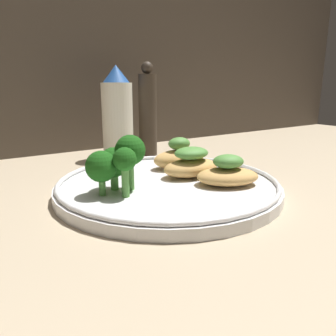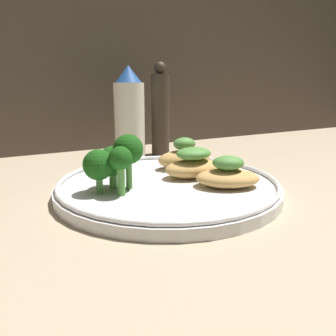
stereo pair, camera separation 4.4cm
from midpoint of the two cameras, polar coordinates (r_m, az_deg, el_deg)
The scene contains 8 objects.
ground_plane at distance 44.73cm, azimuth 2.80°, elevation -4.88°, with size 180.00×180.00×1.00cm, color tan.
plate at distance 44.26cm, azimuth 2.82°, elevation -3.06°, with size 29.87×29.87×2.00cm.
grilled_meat_front at distance 43.06cm, azimuth 13.22°, elevation -1.28°, with size 9.75×8.52×4.05cm.
grilled_meat_middle at distance 46.50cm, azimuth 7.13°, elevation 0.53°, with size 8.85×5.78×4.29cm.
grilled_meat_back at distance 51.28cm, azimuth 5.29°, elevation 1.89°, with size 9.06×5.96×4.89cm.
broccoli_bunch at distance 40.20cm, azimuth -6.40°, elevation 1.55°, with size 7.58×6.52×6.93cm.
sauce_bottle at distance 64.38cm, azimuth -4.79°, elevation 9.20°, with size 5.87×5.87×17.77cm.
pepper_grinder at distance 67.29cm, azimuth 0.53°, elevation 9.60°, with size 3.64×3.64×18.59cm.
Camera 2 is at (-19.87, -37.34, 14.21)cm, focal length 35.00 mm.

